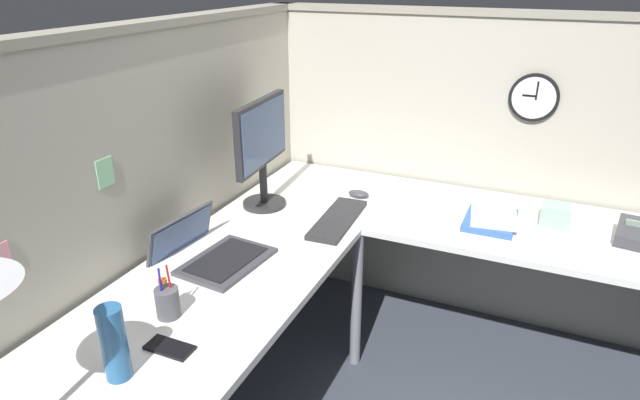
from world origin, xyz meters
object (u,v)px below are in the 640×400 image
monitor (262,145)px  keyboard (338,219)px  laptop (206,251)px  book_stack (492,218)px  cell_phone (170,348)px  tissue_box (555,215)px  wall_clock (534,97)px  pen_cup (167,302)px  computer_mouse (359,194)px  thermos_flask (114,343)px

monitor → keyboard: size_ratio=1.16×
laptop → book_stack: (0.76, -0.96, -0.00)m
cell_phone → book_stack: bearing=-31.0°
monitor → keyboard: bearing=-93.5°
monitor → tissue_box: monitor is taller
cell_phone → wall_clock: wall_clock is taller
monitor → pen_cup: bearing=-170.7°
wall_clock → cell_phone: bearing=153.4°
computer_mouse → cell_phone: bearing=174.9°
cell_phone → book_stack: (1.26, -0.74, 0.02)m
laptop → thermos_flask: 0.67m
thermos_flask → wall_clock: size_ratio=1.00×
book_stack → tissue_box: tissue_box is taller
pen_cup → keyboard: bearing=-15.2°
keyboard → computer_mouse: 0.30m
book_stack → monitor: bearing=103.7°
monitor → tissue_box: bearing=-75.2°
laptop → keyboard: laptop is taller
keyboard → pen_cup: (-0.86, 0.23, 0.04)m
monitor → keyboard: (-0.02, -0.38, -0.28)m
computer_mouse → wall_clock: bearing=-63.2°
monitor → laptop: 0.58m
keyboard → tissue_box: bearing=-70.8°
laptop → thermos_flask: size_ratio=1.87×
thermos_flask → book_stack: 1.61m
book_stack → keyboard: bearing=113.3°
laptop → computer_mouse: (0.79, -0.33, -0.01)m
keyboard → wall_clock: bearing=-49.8°
thermos_flask → book_stack: thermos_flask is taller
cell_phone → book_stack: book_stack is taller
wall_clock → pen_cup: bearing=148.5°
laptop → tissue_box: bearing=-55.0°
computer_mouse → book_stack: bearing=-92.8°
monitor → cell_phone: monitor is taller
thermos_flask → wall_clock: wall_clock is taller
pen_cup → cell_phone: 0.18m
computer_mouse → thermos_flask: thermos_flask is taller
tissue_box → wall_clock: (0.30, 0.17, 0.43)m
pen_cup → book_stack: pen_cup is taller
laptop → wall_clock: wall_clock is taller
monitor → computer_mouse: size_ratio=4.81×
cell_phone → tissue_box: tissue_box is taller
monitor → cell_phone: (-1.01, -0.25, -0.29)m
pen_cup → laptop: bearing=16.8°
monitor → laptop: bearing=-176.2°
wall_clock → keyboard: bearing=133.2°
pen_cup → thermos_flask: 0.29m
cell_phone → wall_clock: (1.64, -0.82, 0.47)m
laptop → computer_mouse: size_ratio=3.95×
computer_mouse → pen_cup: (-1.15, 0.22, 0.04)m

